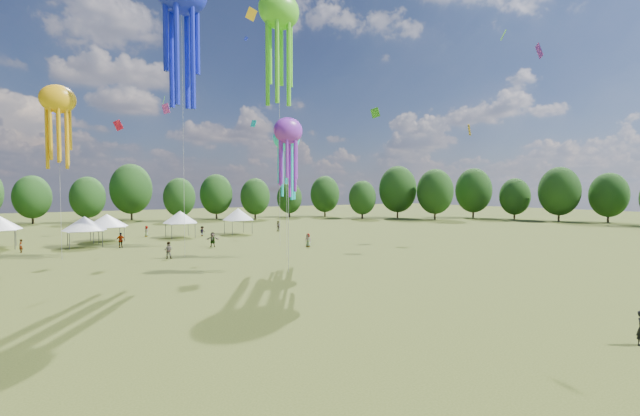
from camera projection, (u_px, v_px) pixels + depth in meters
ground at (478, 373)px, 16.94m from camera, size 300.00×300.00×0.00m
spectator_near at (168, 250)px, 45.05m from camera, size 1.09×1.02×1.78m
spectators_far at (206, 235)px, 60.04m from camera, size 37.21×24.88×1.90m
festival_tents at (123, 219)px, 59.71m from camera, size 36.95×10.49×4.35m
show_kites at (190, 50)px, 46.37m from camera, size 41.11×21.13×32.30m
treeline at (116, 194)px, 66.26m from camera, size 201.57×95.24×13.43m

